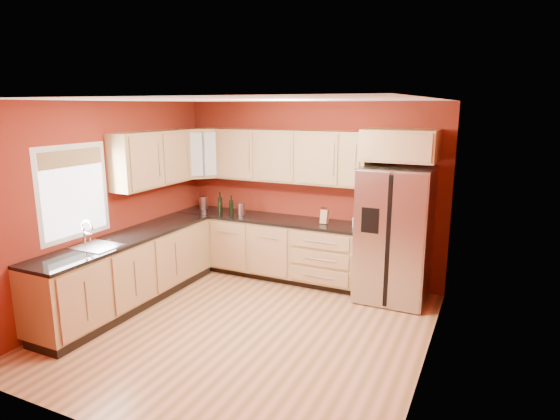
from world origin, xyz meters
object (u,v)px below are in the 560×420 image
knife_block (324,217)px  soap_dispenser (354,221)px  refrigerator (394,235)px  canister_left (241,209)px  wine_bottle_a (231,205)px

knife_block → soap_dispenser: bearing=-4.8°
refrigerator → soap_dispenser: refrigerator is taller
canister_left → knife_block: (1.32, 0.04, 0.01)m
refrigerator → canister_left: bearing=179.4°
canister_left → wine_bottle_a: size_ratio=0.63×
refrigerator → knife_block: 1.00m
knife_block → soap_dispenser: knife_block is taller
soap_dispenser → canister_left: bearing=-179.7°
refrigerator → soap_dispenser: (-0.55, 0.03, 0.11)m
wine_bottle_a → knife_block: size_ratio=1.50×
wine_bottle_a → soap_dispenser: wine_bottle_a is taller
refrigerator → knife_block: (-0.99, 0.06, 0.13)m
wine_bottle_a → refrigerator: bearing=-0.3°
knife_block → canister_left: bearing=-178.9°
knife_block → soap_dispenser: (0.44, -0.03, -0.01)m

